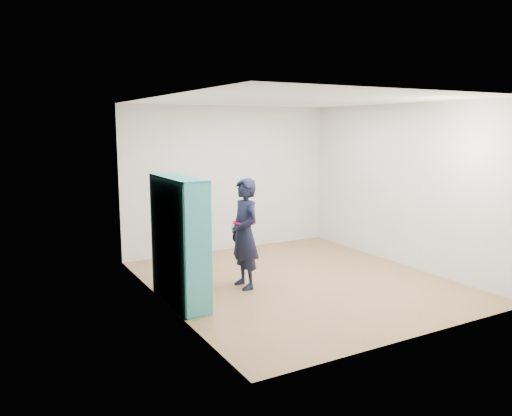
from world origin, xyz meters
TOP-DOWN VIEW (x-y plane):
  - floor at (0.00, 0.00)m, footprint 4.50×4.50m
  - ceiling at (0.00, 0.00)m, footprint 4.50×4.50m
  - wall_left at (-2.00, 0.00)m, footprint 0.02×4.50m
  - wall_right at (2.00, 0.00)m, footprint 0.02×4.50m
  - wall_back at (0.00, 2.25)m, footprint 4.00×0.02m
  - wall_front at (0.00, -2.25)m, footprint 4.00×0.02m
  - bookshelf at (-1.84, -0.01)m, footprint 0.36×1.22m
  - person at (-0.81, 0.14)m, footprint 0.37×0.56m
  - smartphone at (-0.94, 0.22)m, footprint 0.02×0.09m

SIDE VIEW (x-z plane):
  - floor at x=0.00m, z-range 0.00..0.00m
  - person at x=-0.81m, z-range 0.00..1.54m
  - bookshelf at x=-1.84m, z-range -0.02..1.60m
  - smartphone at x=-0.94m, z-range 0.80..0.94m
  - wall_left at x=-2.00m, z-range 0.00..2.60m
  - wall_right at x=2.00m, z-range 0.00..2.60m
  - wall_back at x=0.00m, z-range 0.00..2.60m
  - wall_front at x=0.00m, z-range 0.00..2.60m
  - ceiling at x=0.00m, z-range 2.60..2.60m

